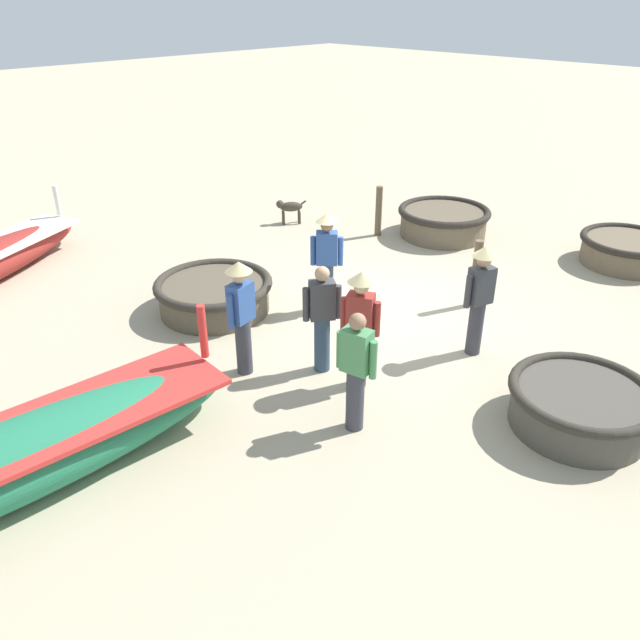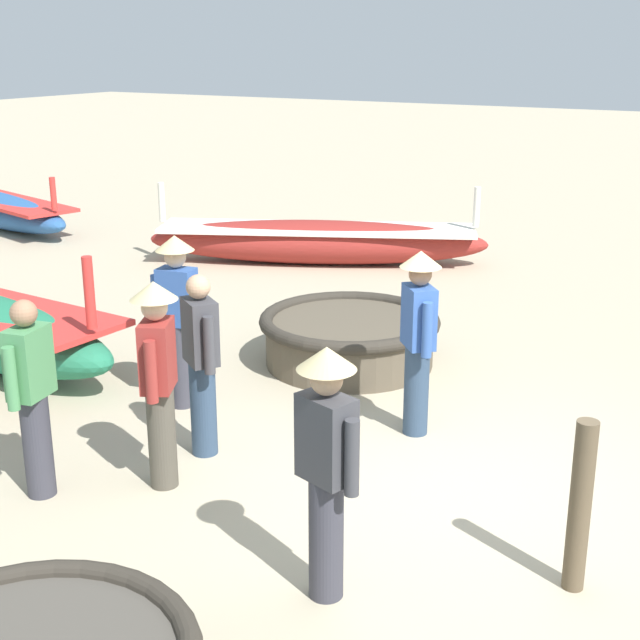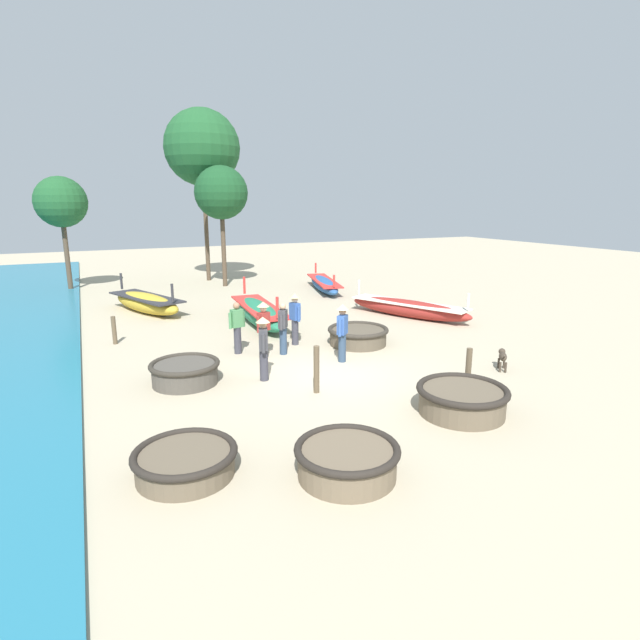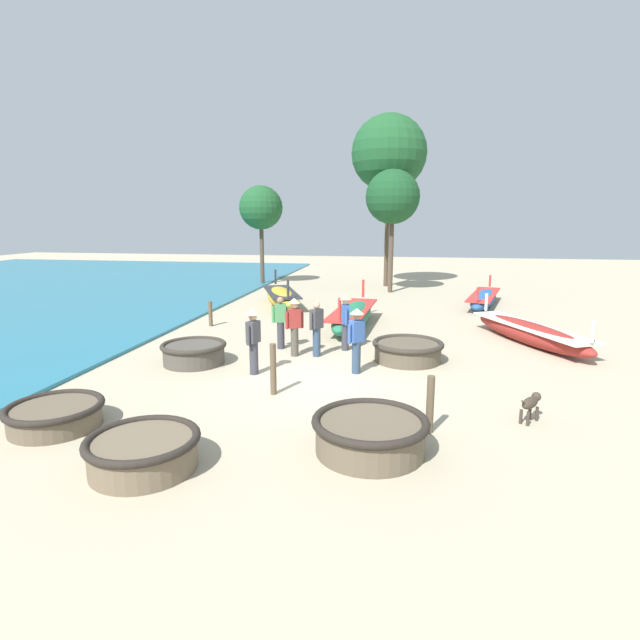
{
  "view_description": "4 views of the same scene",
  "coord_description": "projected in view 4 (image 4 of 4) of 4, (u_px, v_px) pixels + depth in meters",
  "views": [
    {
      "loc": [
        -5.61,
        7.48,
        4.77
      ],
      "look_at": [
        -0.38,
        2.18,
        0.79
      ],
      "focal_mm": 35.0,
      "sensor_mm": 36.0,
      "label": 1
    },
    {
      "loc": [
        -5.9,
        -2.12,
        3.38
      ],
      "look_at": [
        0.29,
        1.41,
        1.12
      ],
      "focal_mm": 50.0,
      "sensor_mm": 36.0,
      "label": 2
    },
    {
      "loc": [
        -5.54,
        -11.3,
        4.47
      ],
      "look_at": [
        0.53,
        1.51,
        1.1
      ],
      "focal_mm": 28.0,
      "sensor_mm": 36.0,
      "label": 3
    },
    {
      "loc": [
        2.0,
        -11.33,
        3.85
      ],
      "look_at": [
        -0.37,
        2.59,
        0.96
      ],
      "focal_mm": 28.0,
      "sensor_mm": 36.0,
      "label": 4
    }
  ],
  "objects": [
    {
      "name": "tree_rightmost",
      "position": [
        389.0,
        153.0,
        27.33
      ],
      "size": [
        4.14,
        4.14,
        9.44
      ],
      "color": "#4C3D2D",
      "rests_on": "ground"
    },
    {
      "name": "coracle_upturned",
      "position": [
        370.0,
        433.0,
        8.31
      ],
      "size": [
        1.97,
        1.97,
        0.62
      ],
      "color": "brown",
      "rests_on": "ground"
    },
    {
      "name": "coracle_nearest",
      "position": [
        55.0,
        414.0,
        9.3
      ],
      "size": [
        1.75,
        1.75,
        0.48
      ],
      "color": "brown",
      "rests_on": "ground"
    },
    {
      "name": "fisherman_with_hat",
      "position": [
        294.0,
        323.0,
        14.03
      ],
      "size": [
        0.48,
        0.36,
        1.67
      ],
      "color": "#4C473D",
      "rests_on": "ground"
    },
    {
      "name": "coracle_beside_post",
      "position": [
        143.0,
        451.0,
        7.75
      ],
      "size": [
        1.77,
        1.77,
        0.56
      ],
      "color": "brown",
      "rests_on": "ground"
    },
    {
      "name": "dog",
      "position": [
        531.0,
        403.0,
        9.55
      ],
      "size": [
        0.48,
        0.57,
        0.55
      ],
      "color": "#3D3328",
      "rests_on": "ground"
    },
    {
      "name": "coracle_center",
      "position": [
        194.0,
        352.0,
        13.41
      ],
      "size": [
        1.75,
        1.75,
        0.57
      ],
      "color": "#4C473F",
      "rests_on": "ground"
    },
    {
      "name": "mooring_post_inland",
      "position": [
        273.0,
        369.0,
        11.01
      ],
      "size": [
        0.14,
        0.14,
        1.16
      ],
      "primitive_type": "cylinder",
      "color": "brown",
      "rests_on": "ground"
    },
    {
      "name": "long_boat_ochre_hull",
      "position": [
        484.0,
        299.0,
        22.24
      ],
      "size": [
        2.22,
        5.27,
        1.14
      ],
      "color": "#285693",
      "rests_on": "ground"
    },
    {
      "name": "tree_tall_back",
      "position": [
        261.0,
        208.0,
        28.73
      ],
      "size": [
        2.5,
        2.5,
        5.7
      ],
      "color": "#4C3D2D",
      "rests_on": "ground"
    },
    {
      "name": "long_boat_blue_hull",
      "position": [
        281.0,
        297.0,
        22.2
      ],
      "size": [
        2.75,
        4.67,
        1.42
      ],
      "color": "gold",
      "rests_on": "ground"
    },
    {
      "name": "long_boat_white_hull",
      "position": [
        530.0,
        333.0,
        15.5
      ],
      "size": [
        3.07,
        5.22,
        1.24
      ],
      "color": "maroon",
      "rests_on": "ground"
    },
    {
      "name": "coracle_weathered",
      "position": [
        408.0,
        350.0,
        13.66
      ],
      "size": [
        1.95,
        1.95,
        0.56
      ],
      "color": "brown",
      "rests_on": "ground"
    },
    {
      "name": "mooring_post_shoreline",
      "position": [
        210.0,
        314.0,
        18.05
      ],
      "size": [
        0.14,
        0.14,
        0.91
      ],
      "primitive_type": "cylinder",
      "color": "brown",
      "rests_on": "ground"
    },
    {
      "name": "fisherman_hauling",
      "position": [
        281.0,
        321.0,
        14.85
      ],
      "size": [
        0.52,
        0.28,
        1.57
      ],
      "color": "#383842",
      "rests_on": "ground"
    },
    {
      "name": "fisherman_by_coracle",
      "position": [
        317.0,
        327.0,
        14.01
      ],
      "size": [
        0.37,
        0.45,
        1.57
      ],
      "color": "#2D425B",
      "rests_on": "ground"
    },
    {
      "name": "fisherman_standing_left",
      "position": [
        253.0,
        337.0,
        12.37
      ],
      "size": [
        0.36,
        0.51,
        1.67
      ],
      "color": "#383842",
      "rests_on": "ground"
    },
    {
      "name": "fisherman_crouching",
      "position": [
        357.0,
        336.0,
        12.44
      ],
      "size": [
        0.41,
        0.39,
        1.67
      ],
      "color": "#2D425B",
      "rests_on": "ground"
    },
    {
      "name": "mooring_post_mid_beach",
      "position": [
        430.0,
        404.0,
        9.04
      ],
      "size": [
        0.14,
        0.14,
        1.08
      ],
      "primitive_type": "cylinder",
      "color": "brown",
      "rests_on": "ground"
    },
    {
      "name": "long_boat_green_hull",
      "position": [
        353.0,
        316.0,
        17.87
      ],
      "size": [
        1.47,
        5.26,
        1.44
      ],
      "color": "#237551",
      "rests_on": "ground"
    },
    {
      "name": "fisherman_standing_right",
      "position": [
        345.0,
        319.0,
        14.65
      ],
      "size": [
        0.36,
        0.52,
        1.67
      ],
      "color": "#383842",
      "rests_on": "ground"
    },
    {
      "name": "ground_plane",
      "position": [
        317.0,
        381.0,
        12.04
      ],
      "size": [
        80.0,
        80.0,
        0.0
      ],
      "primitive_type": "plane",
      "color": "tan"
    },
    {
      "name": "tree_right_mid",
      "position": [
        393.0,
        197.0,
        25.44
      ],
      "size": [
        2.77,
        2.77,
        6.31
      ],
      "color": "#4C3D2D",
      "rests_on": "ground"
    }
  ]
}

